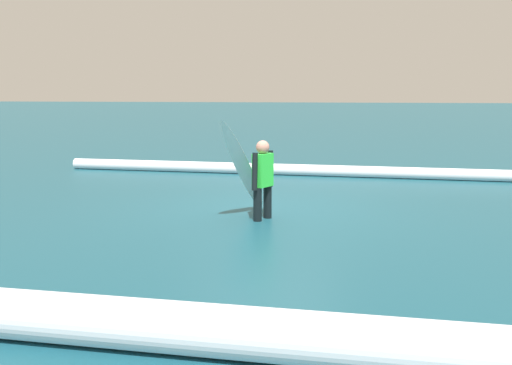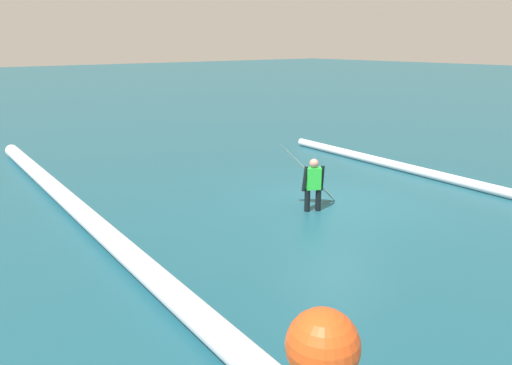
# 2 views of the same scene
# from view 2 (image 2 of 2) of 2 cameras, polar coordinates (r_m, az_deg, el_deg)

# --- Properties ---
(ground_plane) EXTENTS (165.12, 165.12, 0.00)m
(ground_plane) POSITION_cam_2_polar(r_m,az_deg,el_deg) (12.58, 9.37, -2.45)
(ground_plane) COLOR #184C5B
(surfer) EXTENTS (0.34, 0.53, 1.31)m
(surfer) POSITION_cam_2_polar(r_m,az_deg,el_deg) (11.73, 6.82, 0.01)
(surfer) COLOR black
(surfer) RESTS_ON ground_plane
(surfboard) EXTENTS (0.67, 1.72, 1.69)m
(surfboard) POSITION_cam_2_polar(r_m,az_deg,el_deg) (12.08, 6.28, 1.01)
(surfboard) COLOR white
(surfboard) RESTS_ON ground_plane
(channel_buoy) EXTENTS (0.70, 0.70, 1.68)m
(channel_buoy) POSITION_cam_2_polar(r_m,az_deg,el_deg) (4.71, 7.89, -19.21)
(channel_buoy) COLOR #262626
(channel_buoy) RESTS_ON ground_plane
(wave_crest_midground) EXTENTS (25.25, 1.60, 0.43)m
(wave_crest_midground) POSITION_cam_2_polar(r_m,az_deg,el_deg) (8.00, -10.57, -12.21)
(wave_crest_midground) COLOR white
(wave_crest_midground) RESTS_ON ground_plane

